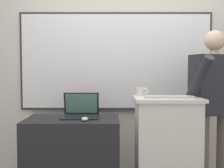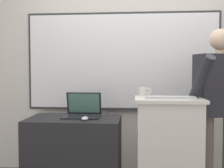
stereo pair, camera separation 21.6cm
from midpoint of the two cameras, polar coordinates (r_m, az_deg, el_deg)
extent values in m
cube|color=beige|center=(3.40, 6.25, 4.87)|extent=(6.40, 0.12, 2.68)
cube|color=#2D2D30|center=(3.34, 3.89, 4.62)|extent=(2.27, 0.02, 1.15)
cube|color=white|center=(3.33, 3.89, 4.63)|extent=(2.22, 0.02, 1.10)
cube|color=#2D2D30|center=(3.35, 3.85, -5.06)|extent=(2.00, 0.04, 0.02)
cube|color=beige|center=(2.71, 13.67, -13.33)|extent=(0.56, 0.43, 0.94)
cube|color=beige|center=(2.61, 13.80, -3.09)|extent=(0.61, 0.47, 0.03)
cube|color=black|center=(2.77, -5.35, -14.72)|extent=(0.87, 0.53, 0.77)
cylinder|color=brown|center=(2.95, 20.68, -13.66)|extent=(0.13, 0.13, 0.78)
cube|color=#232328|center=(2.90, 22.99, -0.21)|extent=(0.50, 0.35, 0.59)
cylinder|color=beige|center=(2.90, 23.12, 5.98)|extent=(0.09, 0.09, 0.04)
sphere|color=beige|center=(2.91, 23.17, 8.34)|extent=(0.20, 0.20, 0.20)
cylinder|color=#232328|center=(2.60, 19.64, 0.25)|extent=(0.20, 0.42, 0.49)
cube|color=black|center=(2.67, -3.93, -6.73)|extent=(0.35, 0.22, 0.01)
cube|color=black|center=(2.79, -3.50, -3.93)|extent=(0.34, 0.06, 0.22)
cube|color=#4C7A6B|center=(2.78, -3.52, -3.92)|extent=(0.31, 0.05, 0.19)
cube|color=silver|center=(2.55, 14.13, -2.67)|extent=(0.44, 0.11, 0.02)
ellipsoid|color=silver|center=(2.52, -3.09, -7.04)|extent=(0.06, 0.10, 0.03)
cylinder|color=silver|center=(2.75, 8.40, -1.54)|extent=(0.08, 0.08, 0.08)
torus|color=silver|center=(2.75, 9.55, -1.46)|extent=(0.06, 0.02, 0.06)
camera|label=1|loc=(0.11, -87.60, 0.12)|focal=45.00mm
camera|label=2|loc=(0.11, 92.40, -0.12)|focal=45.00mm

